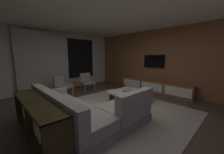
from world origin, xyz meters
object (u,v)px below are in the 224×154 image
object	(u,v)px
media_console	(155,87)
accent_chair_near_window	(87,81)
accent_chair_by_curtain	(62,84)
side_stool	(76,84)
coffee_table	(130,96)
console_table_behind_couch	(37,118)
sectional_couch	(84,112)
book_stack_on_coffee_table	(127,90)
mounted_tv	(154,61)

from	to	relation	value
media_console	accent_chair_near_window	bearing A→B (deg)	125.94
accent_chair_by_curtain	side_stool	xyz separation A→B (m)	(0.64, 0.02, -0.06)
coffee_table	accent_chair_near_window	bearing A→B (deg)	93.74
accent_chair_near_window	media_console	bearing A→B (deg)	-54.06
side_stool	console_table_behind_couch	bearing A→B (deg)	-130.63
sectional_couch	console_table_behind_couch	xyz separation A→B (m)	(-0.91, 0.13, 0.12)
accent_chair_by_curtain	media_console	world-z (taller)	accent_chair_by_curtain
sectional_couch	accent_chair_near_window	size ratio (longest dim) A/B	3.21
accent_chair_near_window	console_table_behind_couch	distance (m)	3.69
book_stack_on_coffee_table	accent_chair_by_curtain	bearing A→B (deg)	118.96
sectional_couch	accent_chair_by_curtain	bearing A→B (deg)	77.15
mounted_tv	console_table_behind_couch	distance (m)	4.80
mounted_tv	media_console	bearing A→B (deg)	-132.41
book_stack_on_coffee_table	console_table_behind_couch	distance (m)	2.81
book_stack_on_coffee_table	accent_chair_by_curtain	world-z (taller)	accent_chair_by_curtain
book_stack_on_coffee_table	accent_chair_near_window	bearing A→B (deg)	92.41
console_table_behind_couch	accent_chair_by_curtain	bearing A→B (deg)	58.73
sectional_couch	accent_chair_by_curtain	size ratio (longest dim) A/B	3.21
side_stool	mounted_tv	world-z (taller)	mounted_tv
accent_chair_near_window	mounted_tv	distance (m)	3.18
mounted_tv	accent_chair_by_curtain	bearing A→B (deg)	144.39
media_console	mounted_tv	distance (m)	1.13
sectional_couch	accent_chair_near_window	bearing A→B (deg)	55.70
coffee_table	console_table_behind_couch	size ratio (longest dim) A/B	0.55
book_stack_on_coffee_table	side_stool	size ratio (longest dim) A/B	0.59
coffee_table	accent_chair_by_curtain	xyz separation A→B (m)	(-1.36, 2.42, 0.25)
coffee_table	accent_chair_near_window	size ratio (longest dim) A/B	1.49
book_stack_on_coffee_table	media_console	distance (m)	1.73
coffee_table	console_table_behind_couch	distance (m)	2.88
coffee_table	accent_chair_by_curtain	distance (m)	2.78
coffee_table	mounted_tv	bearing A→B (deg)	3.97
sectional_couch	console_table_behind_couch	size ratio (longest dim) A/B	1.19
mounted_tv	console_table_behind_couch	size ratio (longest dim) A/B	0.46
side_stool	media_console	bearing A→B (deg)	-46.63
coffee_table	side_stool	distance (m)	2.55
book_stack_on_coffee_table	accent_chair_near_window	world-z (taller)	accent_chair_near_window
sectional_couch	book_stack_on_coffee_table	xyz separation A→B (m)	(1.90, 0.27, 0.11)
media_console	mounted_tv	bearing A→B (deg)	47.59
coffee_table	book_stack_on_coffee_table	distance (m)	0.23
book_stack_on_coffee_table	media_console	xyz separation A→B (m)	(1.71, -0.14, -0.14)
accent_chair_by_curtain	media_console	size ratio (longest dim) A/B	0.25
sectional_couch	mounted_tv	distance (m)	3.95
accent_chair_near_window	console_table_behind_couch	xyz separation A→B (m)	(-2.71, -2.50, -0.02)
coffee_table	side_stool	world-z (taller)	side_stool
book_stack_on_coffee_table	accent_chair_by_curtain	size ratio (longest dim) A/B	0.35
side_stool	mounted_tv	bearing A→B (deg)	-42.17
media_console	console_table_behind_couch	world-z (taller)	console_table_behind_couch
book_stack_on_coffee_table	mounted_tv	distance (m)	2.12
side_stool	console_table_behind_couch	xyz separation A→B (m)	(-2.15, -2.51, 0.04)
coffee_table	mounted_tv	xyz separation A→B (m)	(1.84, 0.13, 1.16)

